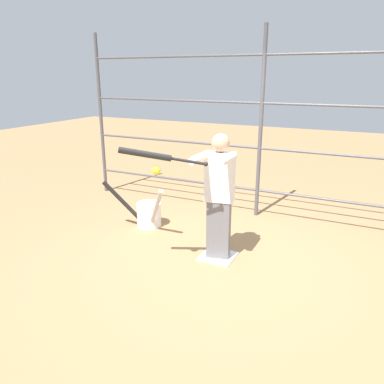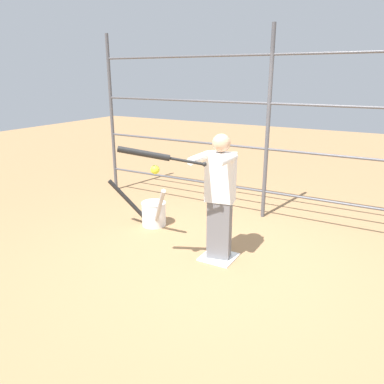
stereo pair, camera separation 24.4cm
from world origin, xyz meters
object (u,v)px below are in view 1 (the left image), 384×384
batter (219,194)px  bat_bucket (148,213)px  baseball_bat_swinging (153,155)px  softball_in_flight (156,170)px

batter → bat_bucket: 1.50m
batter → bat_bucket: bearing=-19.7°
baseball_bat_swinging → softball_in_flight: size_ratio=8.55×
baseball_bat_swinging → softball_in_flight: (-0.01, -0.05, -0.16)m
batter → softball_in_flight: 0.85m
softball_in_flight → bat_bucket: (0.82, -1.07, -0.98)m
baseball_bat_swinging → bat_bucket: baseball_bat_swinging is taller
batter → baseball_bat_swinging: size_ratio=1.85×
baseball_bat_swinging → batter: bearing=-126.1°
bat_bucket → batter: bearing=160.3°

